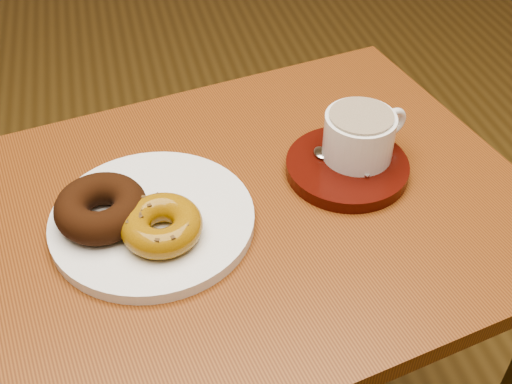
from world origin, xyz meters
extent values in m
cube|color=brown|center=(0.28, 0.24, 0.70)|extent=(0.86, 0.70, 0.03)
cylinder|color=#423013|center=(-0.10, 0.43, 0.35)|extent=(0.04, 0.04, 0.69)
cylinder|color=#423013|center=(0.58, 0.55, 0.35)|extent=(0.04, 0.04, 0.69)
cylinder|color=white|center=(0.17, 0.24, 0.73)|extent=(0.27, 0.27, 0.02)
torus|color=black|center=(0.11, 0.24, 0.76)|extent=(0.13, 0.13, 0.04)
torus|color=#956710|center=(0.18, 0.20, 0.75)|extent=(0.11, 0.11, 0.04)
cube|color=#493218|center=(0.21, 0.20, 0.77)|extent=(0.01, 0.00, 0.00)
cube|color=#493218|center=(0.20, 0.21, 0.77)|extent=(0.01, 0.01, 0.00)
cube|color=#493218|center=(0.20, 0.22, 0.77)|extent=(0.01, 0.01, 0.00)
cube|color=#493218|center=(0.19, 0.22, 0.77)|extent=(0.01, 0.01, 0.00)
cube|color=#493218|center=(0.18, 0.23, 0.77)|extent=(0.01, 0.01, 0.00)
cube|color=#493218|center=(0.17, 0.23, 0.77)|extent=(0.01, 0.01, 0.00)
cube|color=#493218|center=(0.16, 0.22, 0.77)|extent=(0.01, 0.01, 0.00)
cube|color=#493218|center=(0.15, 0.22, 0.77)|extent=(0.01, 0.01, 0.00)
cube|color=#493218|center=(0.15, 0.21, 0.77)|extent=(0.01, 0.01, 0.00)
cube|color=#493218|center=(0.14, 0.20, 0.77)|extent=(0.01, 0.00, 0.00)
cube|color=#493218|center=(0.15, 0.19, 0.77)|extent=(0.01, 0.01, 0.00)
cube|color=#493218|center=(0.15, 0.18, 0.77)|extent=(0.01, 0.01, 0.00)
cube|color=#493218|center=(0.16, 0.17, 0.77)|extent=(0.01, 0.01, 0.00)
cube|color=#493218|center=(0.17, 0.17, 0.77)|extent=(0.01, 0.01, 0.00)
cube|color=#493218|center=(0.18, 0.17, 0.77)|extent=(0.01, 0.01, 0.00)
cube|color=#493218|center=(0.19, 0.17, 0.77)|extent=(0.01, 0.01, 0.00)
cube|color=#493218|center=(0.20, 0.18, 0.77)|extent=(0.01, 0.01, 0.00)
cube|color=#493218|center=(0.20, 0.19, 0.77)|extent=(0.01, 0.01, 0.00)
cylinder|color=#390C07|center=(0.44, 0.27, 0.73)|extent=(0.21, 0.21, 0.02)
cylinder|color=white|center=(0.46, 0.29, 0.77)|extent=(0.10, 0.10, 0.06)
cylinder|color=#52361C|center=(0.46, 0.29, 0.80)|extent=(0.09, 0.09, 0.00)
torus|color=white|center=(0.51, 0.30, 0.77)|extent=(0.05, 0.02, 0.05)
ellipsoid|color=silver|center=(0.41, 0.30, 0.74)|extent=(0.02, 0.03, 0.01)
cube|color=silver|center=(0.43, 0.27, 0.74)|extent=(0.05, 0.06, 0.00)
camera|label=1|loc=(0.15, -0.36, 1.30)|focal=45.00mm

